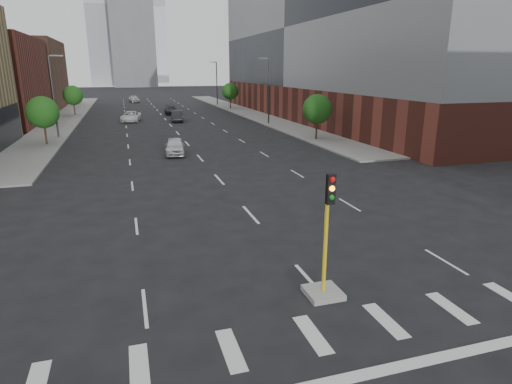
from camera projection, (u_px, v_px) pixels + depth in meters
name	position (u px, v px, depth m)	size (l,w,h in m)	color
sidewalk_left_far	(68.00, 116.00, 70.42)	(5.00, 92.00, 0.15)	gray
sidewalk_right_far	(243.00, 111.00, 78.85)	(5.00, 92.00, 0.15)	gray
building_left_far_b	(4.00, 75.00, 81.66)	(20.00, 24.00, 13.00)	brown
building_right_main	(356.00, 46.00, 67.03)	(24.00, 70.00, 22.00)	brown
tower_left	(111.00, 7.00, 196.85)	(22.00, 22.00, 70.00)	#B2B7BC
tower_right	(145.00, 8.00, 237.27)	(20.00, 20.00, 80.00)	#B2B7BC
tower_mid	(132.00, 34.00, 184.32)	(18.00, 18.00, 44.00)	slate
median_traffic_signal	(325.00, 270.00, 14.63)	(1.20, 1.20, 4.40)	#999993
streetlight_right_a	(268.00, 88.00, 59.57)	(1.60, 0.22, 9.07)	#2D2D30
streetlight_right_b	(216.00, 81.00, 91.73)	(1.60, 0.22, 9.07)	#2D2D30
streetlight_left	(54.00, 93.00, 47.44)	(1.60, 0.22, 9.07)	#2D2D30
tree_left_near	(43.00, 112.00, 43.13)	(3.20, 3.20, 4.85)	#382619
tree_left_far	(73.00, 95.00, 70.70)	(3.20, 3.20, 4.85)	#382619
tree_right_near	(317.00, 109.00, 46.41)	(3.20, 3.20, 4.85)	#382619
tree_right_far	(230.00, 91.00, 83.16)	(3.20, 3.20, 4.85)	#382619
car_near_left	(175.00, 146.00, 39.32)	(1.79, 4.45, 1.52)	silver
car_mid_right	(177.00, 116.00, 64.14)	(1.67, 4.77, 1.57)	black
car_far_left	(131.00, 116.00, 64.03)	(2.50, 5.43, 1.51)	silver
car_deep_right	(171.00, 110.00, 74.11)	(2.08, 5.12, 1.49)	black
car_distant	(134.00, 99.00, 100.58)	(1.99, 4.95, 1.69)	#AFAEB3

